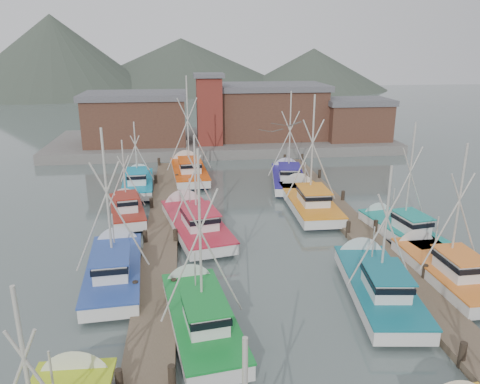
{
  "coord_description": "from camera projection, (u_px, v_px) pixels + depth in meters",
  "views": [
    {
      "loc": [
        -5.21,
        -24.3,
        12.95
      ],
      "look_at": [
        -1.24,
        8.32,
        2.6
      ],
      "focal_mm": 35.0,
      "sensor_mm": 36.0,
      "label": 1
    }
  ],
  "objects": [
    {
      "name": "shed_left",
      "position": [
        136.0,
        118.0,
        58.06
      ],
      "size": [
        12.72,
        8.48,
        6.2
      ],
      "color": "brown",
      "rests_on": "quay"
    },
    {
      "name": "gull_near",
      "position": [
        286.0,
        125.0,
        21.95
      ],
      "size": [
        1.54,
        0.66,
        0.24
      ],
      "rotation": [
        0.0,
        0.0,
        0.38
      ],
      "color": "gray",
      "rests_on": "ground"
    },
    {
      "name": "quay",
      "position": [
        223.0,
        142.0,
        62.35
      ],
      "size": [
        44.0,
        16.0,
        1.2
      ],
      "primitive_type": "cube",
      "color": "slate",
      "rests_on": "ground"
    },
    {
      "name": "boat_14",
      "position": [
        138.0,
        183.0,
        43.6
      ],
      "size": [
        3.08,
        8.64,
        7.17
      ],
      "rotation": [
        0.0,
        0.0,
        0.05
      ],
      "color": "black",
      "rests_on": "ground"
    },
    {
      "name": "shed_center",
      "position": [
        268.0,
        110.0,
        61.81
      ],
      "size": [
        14.84,
        9.54,
        6.9
      ],
      "color": "brown",
      "rests_on": "quay"
    },
    {
      "name": "dock_right",
      "position": [
        366.0,
        239.0,
        32.07
      ],
      "size": [
        2.3,
        46.0,
        1.5
      ],
      "color": "brown",
      "rests_on": "ground"
    },
    {
      "name": "boat_13",
      "position": [
        288.0,
        178.0,
        45.26
      ],
      "size": [
        4.25,
        9.63,
        9.8
      ],
      "rotation": [
        0.0,
        0.0,
        -0.16
      ],
      "color": "black",
      "rests_on": "ground"
    },
    {
      "name": "dock_left",
      "position": [
        160.0,
        250.0,
        30.46
      ],
      "size": [
        2.3,
        46.0,
        1.5
      ],
      "color": "brown",
      "rests_on": "ground"
    },
    {
      "name": "boat_5",
      "position": [
        375.0,
        283.0,
        25.2
      ],
      "size": [
        4.07,
        9.79,
        8.25
      ],
      "rotation": [
        0.0,
        0.0,
        -0.12
      ],
      "color": "black",
      "rests_on": "ground"
    },
    {
      "name": "gull_far",
      "position": [
        271.0,
        131.0,
        28.73
      ],
      "size": [
        1.55,
        0.62,
        0.24
      ],
      "rotation": [
        0.0,
        0.0,
        0.1
      ],
      "color": "gray",
      "rests_on": "ground"
    },
    {
      "name": "boat_12",
      "position": [
        189.0,
        170.0,
        47.82
      ],
      "size": [
        4.45,
        10.33,
        11.13
      ],
      "rotation": [
        0.0,
        0.0,
        0.08
      ],
      "color": "black",
      "rests_on": "ground"
    },
    {
      "name": "distant_hills",
      "position": [
        157.0,
        90.0,
        142.09
      ],
      "size": [
        175.0,
        140.0,
        42.0
      ],
      "color": "#3C453A",
      "rests_on": "ground"
    },
    {
      "name": "boat_4",
      "position": [
        200.0,
        314.0,
        22.29
      ],
      "size": [
        3.96,
        9.21,
        9.64
      ],
      "rotation": [
        0.0,
        0.0,
        0.14
      ],
      "color": "black",
      "rests_on": "ground"
    },
    {
      "name": "shed_right",
      "position": [
        356.0,
        119.0,
        60.49
      ],
      "size": [
        8.48,
        6.36,
        5.2
      ],
      "color": "brown",
      "rests_on": "quay"
    },
    {
      "name": "ground",
      "position": [
        278.0,
        275.0,
        27.5
      ],
      "size": [
        260.0,
        260.0,
        0.0
      ],
      "primitive_type": "plane",
      "color": "#45534F",
      "rests_on": "ground"
    },
    {
      "name": "boat_10",
      "position": [
        127.0,
        209.0,
        36.56
      ],
      "size": [
        3.57,
        7.93,
        6.85
      ],
      "rotation": [
        0.0,
        0.0,
        0.17
      ],
      "color": "black",
      "rests_on": "ground"
    },
    {
      "name": "boat_8",
      "position": [
        194.0,
        222.0,
        33.89
      ],
      "size": [
        5.24,
        10.82,
        8.2
      ],
      "rotation": [
        0.0,
        0.0,
        0.21
      ],
      "color": "black",
      "rests_on": "ground"
    },
    {
      "name": "lookout_tower",
      "position": [
        209.0,
        109.0,
        56.84
      ],
      "size": [
        3.6,
        3.6,
        8.5
      ],
      "color": "maroon",
      "rests_on": "quay"
    },
    {
      "name": "boat_6",
      "position": [
        115.0,
        268.0,
        26.96
      ],
      "size": [
        4.0,
        9.56,
        9.75
      ],
      "rotation": [
        0.0,
        0.0,
        0.07
      ],
      "color": "black",
      "rests_on": "ground"
    },
    {
      "name": "boat_7",
      "position": [
        442.0,
        268.0,
        26.9
      ],
      "size": [
        3.62,
        8.9,
        8.89
      ],
      "rotation": [
        0.0,
        0.0,
        0.02
      ],
      "color": "black",
      "rests_on": "ground"
    },
    {
      "name": "boat_11",
      "position": [
        398.0,
        229.0,
        32.62
      ],
      "size": [
        3.7,
        8.4,
        8.9
      ],
      "rotation": [
        0.0,
        0.0,
        0.16
      ],
      "color": "black",
      "rests_on": "ground"
    },
    {
      "name": "boat_9",
      "position": [
        307.0,
        201.0,
        38.59
      ],
      "size": [
        4.2,
        10.31,
        10.36
      ],
      "rotation": [
        0.0,
        0.0,
        -0.01
      ],
      "color": "black",
      "rests_on": "ground"
    }
  ]
}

